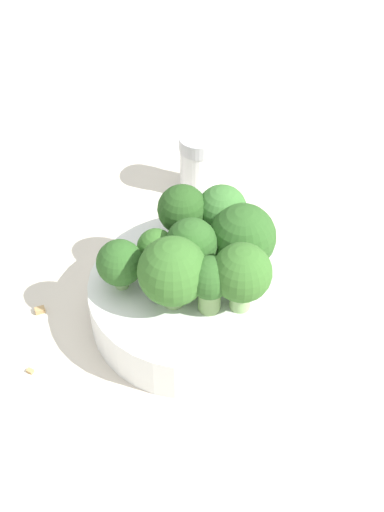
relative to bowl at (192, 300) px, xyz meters
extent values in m
plane|color=beige|center=(0.00, 0.00, -0.02)|extent=(3.00, 3.00, 0.00)
cylinder|color=white|center=(0.00, 0.00, 0.00)|extent=(0.18, 0.18, 0.04)
cylinder|color=#84AD66|center=(0.02, -0.02, 0.04)|extent=(0.02, 0.02, 0.03)
sphere|color=#386B28|center=(0.02, -0.02, 0.06)|extent=(0.06, 0.06, 0.06)
cylinder|color=#8EB770|center=(-0.02, -0.03, 0.03)|extent=(0.02, 0.02, 0.02)
sphere|color=#386B28|center=(-0.02, -0.03, 0.05)|extent=(0.03, 0.03, 0.03)
cylinder|color=#84AD66|center=(-0.01, 0.00, 0.04)|extent=(0.02, 0.02, 0.03)
sphere|color=#2D5B23|center=(-0.01, 0.00, 0.06)|extent=(0.04, 0.04, 0.04)
cylinder|color=#7A9E5B|center=(-0.05, -0.01, 0.04)|extent=(0.02, 0.02, 0.03)
sphere|color=#28511E|center=(-0.05, -0.01, 0.06)|extent=(0.04, 0.04, 0.04)
cylinder|color=#8EB770|center=(-0.02, 0.04, 0.03)|extent=(0.02, 0.02, 0.02)
sphere|color=#2D5B23|center=(-0.02, 0.04, 0.05)|extent=(0.06, 0.06, 0.06)
cylinder|color=#8EB770|center=(0.03, 0.04, 0.04)|extent=(0.02, 0.02, 0.03)
sphere|color=#386B28|center=(0.03, 0.04, 0.06)|extent=(0.05, 0.05, 0.05)
cylinder|color=#7A9E5B|center=(0.03, 0.01, 0.04)|extent=(0.02, 0.02, 0.03)
sphere|color=#2D5B23|center=(0.03, 0.01, 0.06)|extent=(0.04, 0.04, 0.04)
cylinder|color=#8EB770|center=(0.00, -0.06, 0.03)|extent=(0.01, 0.01, 0.02)
sphere|color=#2D5B23|center=(0.00, -0.06, 0.05)|extent=(0.04, 0.04, 0.04)
cylinder|color=#7A9E5B|center=(-0.05, 0.03, 0.04)|extent=(0.02, 0.02, 0.03)
sphere|color=#3D7533|center=(-0.05, 0.03, 0.06)|extent=(0.04, 0.04, 0.04)
cylinder|color=silver|center=(-0.18, 0.01, 0.01)|extent=(0.04, 0.04, 0.05)
cylinder|color=#B7B7BC|center=(-0.18, 0.01, 0.04)|extent=(0.04, 0.04, 0.02)
cube|color=tan|center=(-0.01, -0.14, -0.02)|extent=(0.01, 0.01, 0.01)
cube|color=tan|center=(0.06, -0.14, -0.02)|extent=(0.01, 0.01, 0.01)
camera|label=1|loc=(0.41, -0.02, 0.47)|focal=50.00mm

